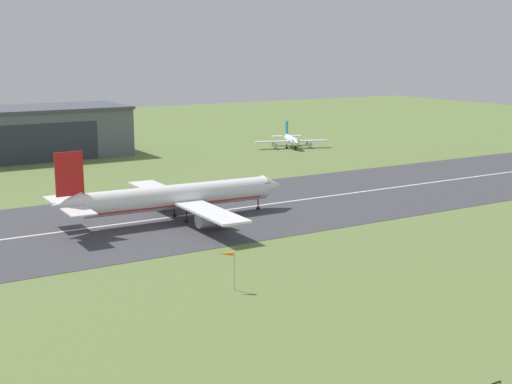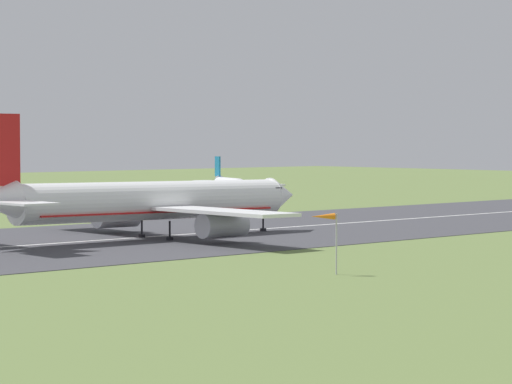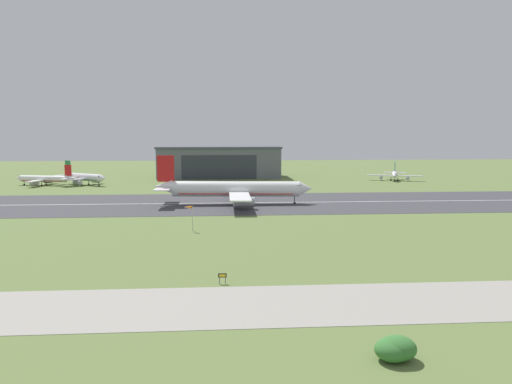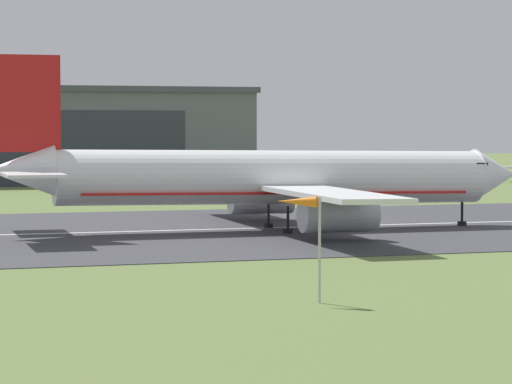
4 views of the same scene
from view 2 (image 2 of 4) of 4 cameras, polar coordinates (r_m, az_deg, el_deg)
The scene contains 4 objects.
ground_plane at distance 85.82m, azimuth 4.57°, elevation -5.68°, with size 621.65×621.65×0.00m, color olive.
airplane_landing at distance 146.64m, azimuth -4.95°, elevation -0.47°, with size 48.01×44.03×14.94m.
airplane_parked_centre at distance 250.00m, azimuth -1.29°, elevation 0.37°, with size 23.51×17.92×8.33m.
windsock_pole at distance 108.69m, azimuth 3.25°, elevation -1.32°, with size 2.13×1.71×5.55m.
Camera 2 is at (-62.13, 3.14, 12.33)m, focal length 85.00 mm.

